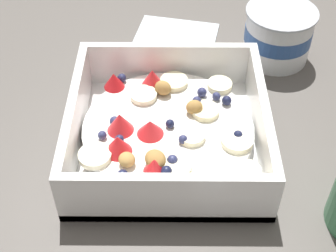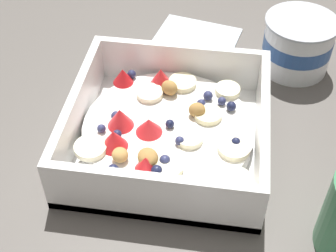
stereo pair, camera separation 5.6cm
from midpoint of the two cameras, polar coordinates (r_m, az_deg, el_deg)
ground_plane at (r=0.58m, az=0.73°, el=-2.47°), size 2.40×2.40×0.00m
fruit_bowl at (r=0.57m, az=2.68°, el=-0.69°), size 0.22×0.22×0.07m
yogurt_cup at (r=0.70m, az=17.10°, el=9.00°), size 0.10×0.10×0.08m
folded_napkin at (r=0.74m, az=5.19°, el=9.57°), size 0.14×0.14×0.01m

